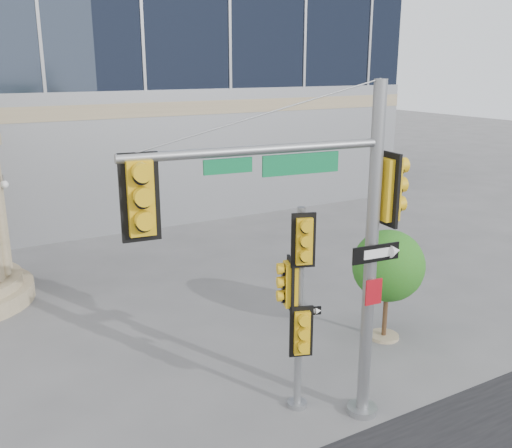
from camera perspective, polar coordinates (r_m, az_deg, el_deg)
ground at (r=13.30m, az=2.70°, el=-16.35°), size 120.00×120.00×0.00m
main_signal_pole at (r=10.42m, az=6.09°, el=-0.20°), size 5.25×1.01×6.80m
secondary_signal_pole at (r=11.52m, az=4.27°, el=-7.21°), size 0.75×0.71×4.39m
street_tree at (r=15.18m, az=13.13°, el=-4.33°), size 1.91×1.87×2.98m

